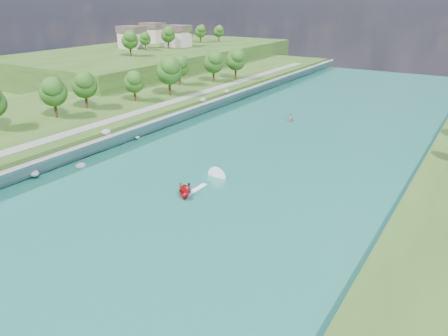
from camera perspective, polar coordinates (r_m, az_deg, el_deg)
The scene contains 10 objects.
ground at distance 63.54m, azimuth -6.19°, elevation -4.93°, with size 260.00×260.00×0.00m, color #2D5119.
river_water at distance 78.79m, azimuth 2.75°, elevation 0.58°, with size 55.00×240.00×0.10m, color #185E57.
berm_west at distance 110.43m, azimuth -20.59°, elevation 6.29°, with size 45.00×240.00×3.50m, color #2D5119.
ridge_west at distance 184.29m, azimuth -8.47°, elevation 13.90°, with size 60.00×120.00×9.00m, color #2D5119.
riprap_bank at distance 91.99m, azimuth -11.85°, elevation 4.40°, with size 5.18×236.00×4.60m.
riverside_path at distance 96.99m, azimuth -14.27°, elevation 6.14°, with size 3.00×200.00×0.10m, color gray.
ridge_houses at distance 191.15m, azimuth -9.09°, elevation 16.79°, with size 29.50×29.50×8.40m.
trees_ridge at distance 181.81m, azimuth -6.43°, elevation 16.80°, with size 13.26×65.07×10.06m.
motorboat at distance 67.19m, azimuth -4.23°, elevation -2.65°, with size 3.60×18.72×2.19m.
raft at distance 107.51m, azimuth 8.62°, elevation 6.34°, with size 3.27×3.65×1.67m.
Camera 1 is at (35.80, -44.31, 28.15)m, focal length 35.00 mm.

